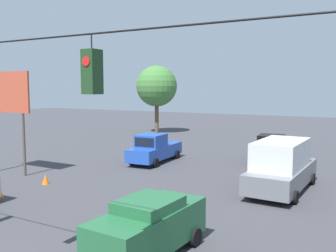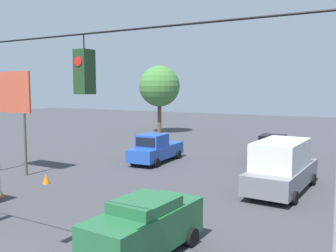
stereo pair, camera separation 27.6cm
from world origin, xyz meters
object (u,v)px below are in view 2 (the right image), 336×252
(traffic_cone_second, at_px, (0,192))
(sedan_black_oncoming_deep, at_px, (273,148))
(roadside_billboard, at_px, (9,99))
(box_truck_grey_oncoming_far, at_px, (282,166))
(traffic_cone_third, at_px, (46,179))
(sedan_green_crossing_near, at_px, (145,226))
(tree_horizon_left, at_px, (159,86))
(pickup_truck_blue_withflow_far, at_px, (155,149))

(traffic_cone_second, bearing_deg, sedan_black_oncoming_deep, -121.31)
(sedan_black_oncoming_deep, bearing_deg, roadside_billboard, 40.92)
(sedan_black_oncoming_deep, distance_m, box_truck_grey_oncoming_far, 8.02)
(traffic_cone_second, relative_size, traffic_cone_third, 1.00)
(traffic_cone_third, relative_size, roadside_billboard, 0.09)
(box_truck_grey_oncoming_far, height_order, roadside_billboard, roadside_billboard)
(sedan_green_crossing_near, relative_size, tree_horizon_left, 0.57)
(pickup_truck_blue_withflow_far, height_order, tree_horizon_left, tree_horizon_left)
(sedan_black_oncoming_deep, xyz_separation_m, roadside_billboard, (13.66, 11.84, 3.67))
(pickup_truck_blue_withflow_far, bearing_deg, traffic_cone_third, 76.08)
(sedan_black_oncoming_deep, bearing_deg, pickup_truck_blue_withflow_far, 29.53)
(traffic_cone_third, xyz_separation_m, tree_horizon_left, (7.13, -24.30, 5.38))
(traffic_cone_third, bearing_deg, pickup_truck_blue_withflow_far, -103.92)
(pickup_truck_blue_withflow_far, xyz_separation_m, tree_horizon_left, (9.23, -15.83, 4.68))
(pickup_truck_blue_withflow_far, bearing_deg, sedan_black_oncoming_deep, -150.47)
(sedan_black_oncoming_deep, height_order, traffic_cone_third, sedan_black_oncoming_deep)
(pickup_truck_blue_withflow_far, relative_size, traffic_cone_second, 10.18)
(sedan_black_oncoming_deep, distance_m, roadside_billboard, 18.44)
(sedan_green_crossing_near, relative_size, pickup_truck_blue_withflow_far, 0.82)
(sedan_green_crossing_near, bearing_deg, traffic_cone_second, -10.73)
(traffic_cone_second, distance_m, roadside_billboard, 7.18)
(traffic_cone_second, distance_m, tree_horizon_left, 28.74)
(traffic_cone_third, distance_m, tree_horizon_left, 25.89)
(roadside_billboard, distance_m, tree_horizon_left, 23.64)
(sedan_green_crossing_near, relative_size, sedan_black_oncoming_deep, 1.03)
(sedan_green_crossing_near, height_order, pickup_truck_blue_withflow_far, pickup_truck_blue_withflow_far)
(sedan_black_oncoming_deep, distance_m, traffic_cone_third, 15.94)
(sedan_green_crossing_near, relative_size, traffic_cone_second, 8.36)
(tree_horizon_left, bearing_deg, traffic_cone_third, 106.36)
(sedan_green_crossing_near, xyz_separation_m, pickup_truck_blue_withflow_far, (7.89, -13.37, -0.02))
(sedan_green_crossing_near, height_order, traffic_cone_third, sedan_green_crossing_near)
(sedan_green_crossing_near, relative_size, box_truck_grey_oncoming_far, 0.71)
(sedan_black_oncoming_deep, relative_size, tree_horizon_left, 0.55)
(sedan_black_oncoming_deep, relative_size, traffic_cone_third, 8.12)
(sedan_green_crossing_near, height_order, roadside_billboard, roadside_billboard)
(sedan_green_crossing_near, bearing_deg, pickup_truck_blue_withflow_far, -59.44)
(traffic_cone_third, bearing_deg, roadside_billboard, -12.10)
(sedan_green_crossing_near, distance_m, tree_horizon_left, 34.17)
(traffic_cone_second, height_order, tree_horizon_left, tree_horizon_left)
(pickup_truck_blue_withflow_far, bearing_deg, tree_horizon_left, -59.76)
(sedan_green_crossing_near, bearing_deg, box_truck_grey_oncoming_far, -101.41)
(roadside_billboard, bearing_deg, traffic_cone_second, 136.47)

